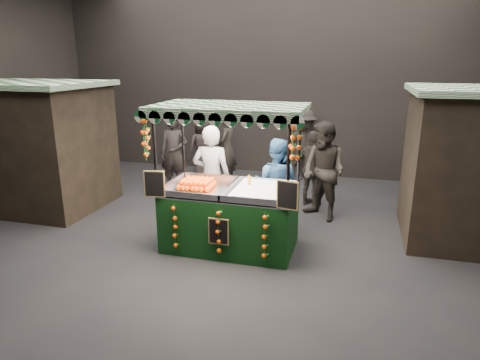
# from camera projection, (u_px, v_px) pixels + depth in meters

# --- Properties ---
(ground) EXTENTS (12.00, 12.00, 0.00)m
(ground) POSITION_uv_depth(u_px,v_px,m) (219.00, 247.00, 7.11)
(ground) COLOR black
(ground) RESTS_ON ground
(market_hall) EXTENTS (12.10, 10.10, 5.05)m
(market_hall) POSITION_uv_depth(u_px,v_px,m) (216.00, 34.00, 6.17)
(market_hall) COLOR black
(market_hall) RESTS_ON ground
(neighbour_stall_left) EXTENTS (3.00, 2.20, 2.60)m
(neighbour_stall_left) POSITION_uv_depth(u_px,v_px,m) (33.00, 145.00, 8.81)
(neighbour_stall_left) COLOR black
(neighbour_stall_left) RESTS_ON ground
(juice_stall) EXTENTS (2.44, 1.43, 2.36)m
(juice_stall) POSITION_uv_depth(u_px,v_px,m) (230.00, 206.00, 6.87)
(juice_stall) COLOR black
(juice_stall) RESTS_ON ground
(vendor_grey) EXTENTS (0.74, 0.53, 1.91)m
(vendor_grey) POSITION_uv_depth(u_px,v_px,m) (212.00, 177.00, 7.72)
(vendor_grey) COLOR gray
(vendor_grey) RESTS_ON ground
(vendor_blue) EXTENTS (0.90, 0.74, 1.71)m
(vendor_blue) POSITION_uv_depth(u_px,v_px,m) (276.00, 185.00, 7.59)
(vendor_blue) COLOR navy
(vendor_blue) RESTS_ON ground
(shopper_0) EXTENTS (0.68, 0.47, 1.82)m
(shopper_0) POSITION_uv_depth(u_px,v_px,m) (174.00, 153.00, 9.86)
(shopper_0) COLOR #2D2725
(shopper_0) RESTS_ON ground
(shopper_1) EXTENTS (1.18, 1.14, 1.91)m
(shopper_1) POSITION_uv_depth(u_px,v_px,m) (324.00, 171.00, 8.11)
(shopper_1) COLOR black
(shopper_1) RESTS_ON ground
(shopper_2) EXTENTS (1.02, 0.79, 1.62)m
(shopper_2) POSITION_uv_depth(u_px,v_px,m) (313.00, 169.00, 8.88)
(shopper_2) COLOR #292421
(shopper_2) RESTS_ON ground
(shopper_3) EXTENTS (1.34, 1.07, 1.82)m
(shopper_3) POSITION_uv_depth(u_px,v_px,m) (304.00, 145.00, 10.84)
(shopper_3) COLOR #292321
(shopper_3) RESTS_ON ground
(shopper_4) EXTENTS (0.95, 0.95, 1.67)m
(shopper_4) POSITION_uv_depth(u_px,v_px,m) (203.00, 148.00, 10.82)
(shopper_4) COLOR #2A2322
(shopper_4) RESTS_ON ground
(shopper_5) EXTENTS (1.52, 1.49, 1.74)m
(shopper_5) POSITION_uv_depth(u_px,v_px,m) (470.00, 162.00, 9.17)
(shopper_5) COLOR black
(shopper_5) RESTS_ON ground
(shopper_6) EXTENTS (0.47, 0.68, 1.78)m
(shopper_6) POSITION_uv_depth(u_px,v_px,m) (227.00, 149.00, 10.43)
(shopper_6) COLOR #292521
(shopper_6) RESTS_ON ground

